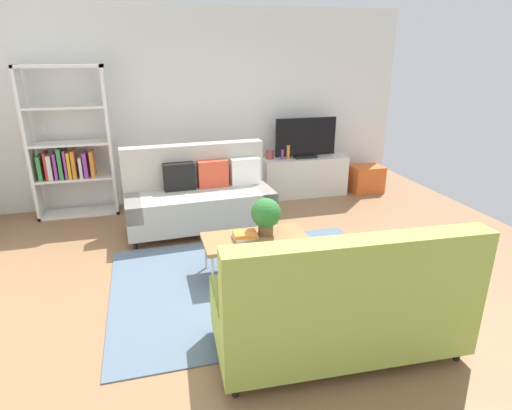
# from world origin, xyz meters

# --- Properties ---
(ground_plane) EXTENTS (7.68, 7.68, 0.00)m
(ground_plane) POSITION_xyz_m (0.00, 0.00, 0.00)
(ground_plane) COLOR #936B47
(wall_far) EXTENTS (6.40, 0.12, 2.90)m
(wall_far) POSITION_xyz_m (0.00, 2.80, 1.45)
(wall_far) COLOR white
(wall_far) RESTS_ON ground_plane
(area_rug) EXTENTS (2.90, 2.20, 0.01)m
(area_rug) POSITION_xyz_m (0.07, -0.12, 0.01)
(area_rug) COLOR slate
(area_rug) RESTS_ON ground_plane
(couch_beige) EXTENTS (1.94, 0.94, 1.10)m
(couch_beige) POSITION_xyz_m (-0.27, 1.50, 0.45)
(couch_beige) COLOR #B2ADA3
(couch_beige) RESTS_ON ground_plane
(couch_green) EXTENTS (1.94, 0.94, 1.10)m
(couch_green) POSITION_xyz_m (0.40, -1.34, 0.45)
(couch_green) COLOR #A3BC4C
(couch_green) RESTS_ON ground_plane
(coffee_table) EXTENTS (1.10, 0.56, 0.42)m
(coffee_table) POSITION_xyz_m (0.12, 0.08, 0.39)
(coffee_table) COLOR #9E7042
(coffee_table) RESTS_ON ground_plane
(tv_console) EXTENTS (1.40, 0.44, 0.64)m
(tv_console) POSITION_xyz_m (1.58, 2.46, 0.32)
(tv_console) COLOR silver
(tv_console) RESTS_ON ground_plane
(tv) EXTENTS (1.00, 0.20, 0.64)m
(tv) POSITION_xyz_m (1.58, 2.44, 0.95)
(tv) COLOR black
(tv) RESTS_ON tv_console
(bookshelf) EXTENTS (1.10, 0.36, 2.10)m
(bookshelf) POSITION_xyz_m (-1.94, 2.48, 0.96)
(bookshelf) COLOR white
(bookshelf) RESTS_ON ground_plane
(storage_trunk) EXTENTS (0.52, 0.40, 0.44)m
(storage_trunk) POSITION_xyz_m (2.68, 2.36, 0.22)
(storage_trunk) COLOR orange
(storage_trunk) RESTS_ON ground_plane
(potted_plant) EXTENTS (0.32, 0.32, 0.40)m
(potted_plant) POSITION_xyz_m (0.25, 0.13, 0.65)
(potted_plant) COLOR brown
(potted_plant) RESTS_ON coffee_table
(table_book_0) EXTENTS (0.26, 0.21, 0.02)m
(table_book_0) POSITION_xyz_m (0.01, 0.09, 0.43)
(table_book_0) COLOR silver
(table_book_0) RESTS_ON coffee_table
(table_book_1) EXTENTS (0.25, 0.19, 0.04)m
(table_book_1) POSITION_xyz_m (0.01, 0.09, 0.46)
(table_book_1) COLOR orange
(table_book_1) RESTS_ON table_book_0
(vase_0) EXTENTS (0.13, 0.13, 0.14)m
(vase_0) POSITION_xyz_m (1.00, 2.51, 0.71)
(vase_0) COLOR #B24C4C
(vase_0) RESTS_ON tv_console
(bottle_0) EXTENTS (0.05, 0.05, 0.16)m
(bottle_0) POSITION_xyz_m (1.19, 2.42, 0.72)
(bottle_0) COLOR purple
(bottle_0) RESTS_ON tv_console
(bottle_1) EXTENTS (0.06, 0.06, 0.23)m
(bottle_1) POSITION_xyz_m (1.29, 2.42, 0.75)
(bottle_1) COLOR orange
(bottle_1) RESTS_ON tv_console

